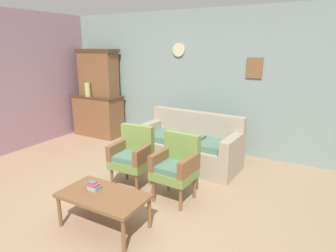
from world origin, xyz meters
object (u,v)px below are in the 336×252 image
Objects in this scene: floral_couch at (189,147)px; book_stack_on_table at (93,186)px; armchair_row_middle at (132,154)px; armchair_near_cabinet at (176,164)px; vase_on_cabinet at (88,90)px; side_cabinet at (98,115)px; coffee_table at (103,198)px.

book_stack_on_table is at bearing -95.80° from floral_couch.
armchair_row_middle and armchair_near_cabinet have the same top height.
armchair_near_cabinet is at bearing -27.20° from vase_on_cabinet.
armchair_near_cabinet is 6.00× the size of book_stack_on_table.
floral_couch is (2.71, -0.40, -0.76)m from vase_on_cabinet.
floral_couch and armchair_row_middle have the same top height.
side_cabinet reaches higher than armchair_near_cabinet.
armchair_row_middle is at bearing 177.47° from armchair_near_cabinet.
floral_couch is 2.15m from book_stack_on_table.
book_stack_on_table is at bearing -80.18° from armchair_row_middle.
coffee_table is at bearing -91.68° from floral_couch.
coffee_table is (2.65, -2.55, -0.71)m from vase_on_cabinet.
side_cabinet is at bearing 149.36° from armchair_near_cabinet.
side_cabinet is 1.16× the size of coffee_table.
armchair_near_cabinet is at bearing 59.72° from book_stack_on_table.
book_stack_on_table is (-0.15, 0.01, 0.10)m from coffee_table.
floral_couch reaches higher than coffee_table.
book_stack_on_table is (2.49, -2.54, -0.61)m from vase_on_cabinet.
armchair_row_middle is (-0.39, -1.13, 0.17)m from floral_couch.
armchair_near_cabinet is 1.12m from book_stack_on_table.
side_cabinet is 3.73m from coffee_table.
book_stack_on_table is (0.17, -1.00, -0.02)m from armchair_row_middle.
floral_couch is at bearing -8.48° from vase_on_cabinet.
vase_on_cabinet is at bearing 152.80° from armchair_near_cabinet.
armchair_row_middle is 1.07m from coffee_table.
book_stack_on_table is at bearing -45.55° from vase_on_cabinet.
coffee_table is at bearing -72.14° from armchair_row_middle.
side_cabinet is 1.28× the size of armchair_near_cabinet.
coffee_table is at bearing -5.43° from book_stack_on_table.
floral_couch is at bearing -12.56° from side_cabinet.
floral_couch is 11.98× the size of book_stack_on_table.
coffee_table is (0.33, -1.02, -0.12)m from armchair_row_middle.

